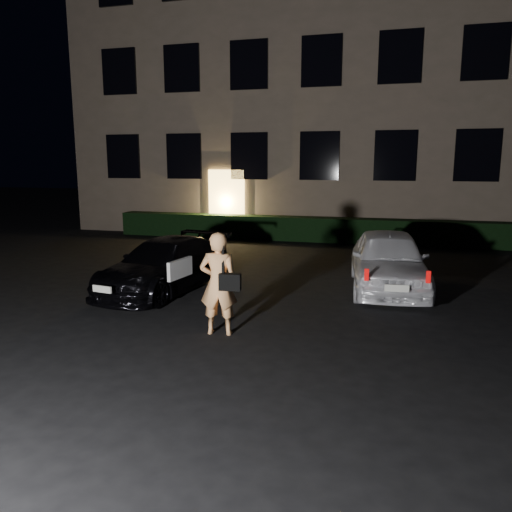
# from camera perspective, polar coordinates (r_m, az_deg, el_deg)

# --- Properties ---
(ground) EXTENTS (80.00, 80.00, 0.00)m
(ground) POSITION_cam_1_polar(r_m,az_deg,el_deg) (8.04, -4.68, -9.58)
(ground) COLOR black
(ground) RESTS_ON ground
(building) EXTENTS (20.00, 8.11, 12.00)m
(building) POSITION_cam_1_polar(r_m,az_deg,el_deg) (22.45, 9.01, 18.79)
(building) COLOR #695A4B
(building) RESTS_ON ground
(hedge) EXTENTS (15.00, 0.70, 0.85)m
(hedge) POSITION_cam_1_polar(r_m,az_deg,el_deg) (17.93, 6.86, 3.05)
(hedge) COLOR black
(hedge) RESTS_ON ground
(sedan) EXTENTS (2.16, 4.08, 1.13)m
(sedan) POSITION_cam_1_polar(r_m,az_deg,el_deg) (11.10, -10.34, -1.02)
(sedan) COLOR black
(sedan) RESTS_ON ground
(hatch) EXTENTS (1.93, 4.02, 1.32)m
(hatch) POSITION_cam_1_polar(r_m,az_deg,el_deg) (11.35, 14.87, -0.44)
(hatch) COLOR white
(hatch) RESTS_ON ground
(man) EXTENTS (0.74, 0.49, 1.69)m
(man) POSITION_cam_1_polar(r_m,az_deg,el_deg) (8.09, -4.27, -3.15)
(man) COLOR #FDB16D
(man) RESTS_ON ground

